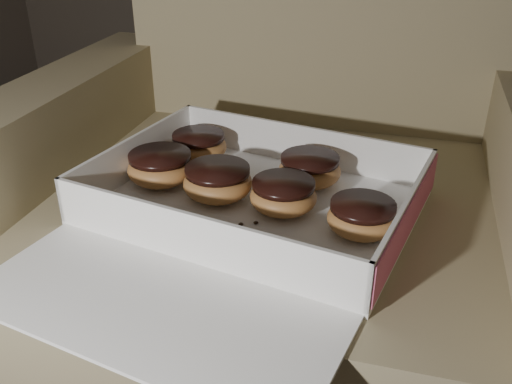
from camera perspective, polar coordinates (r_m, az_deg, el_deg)
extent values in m
cube|color=#8F815B|center=(1.03, 1.94, -9.58)|extent=(0.72, 0.72, 0.42)
cube|color=#8F815B|center=(1.13, -17.61, -3.12)|extent=(0.12, 0.72, 0.56)
cube|color=white|center=(0.85, 0.00, -1.44)|extent=(0.50, 0.41, 0.01)
cube|color=white|center=(0.96, 4.40, 4.79)|extent=(0.44, 0.09, 0.07)
cube|color=white|center=(0.70, -6.01, -4.63)|extent=(0.44, 0.09, 0.07)
cube|color=white|center=(0.94, -12.06, 3.55)|extent=(0.07, 0.33, 0.07)
cube|color=white|center=(0.77, 14.78, -2.59)|extent=(0.07, 0.33, 0.07)
cube|color=#C34E72|center=(0.77, 15.11, -2.66)|extent=(0.07, 0.32, 0.06)
cube|color=white|center=(0.67, -10.28, -11.36)|extent=(0.46, 0.27, 0.01)
ellipsoid|color=#BC7E41|center=(0.77, 10.55, -2.67)|extent=(0.09, 0.09, 0.04)
cylinder|color=black|center=(0.76, 10.68, -1.40)|extent=(0.09, 0.09, 0.01)
ellipsoid|color=#BC7E41|center=(0.89, 5.37, 2.10)|extent=(0.10, 0.10, 0.05)
cylinder|color=black|center=(0.88, 5.43, 3.30)|extent=(0.09, 0.09, 0.01)
ellipsoid|color=#BC7E41|center=(0.98, -5.73, 4.49)|extent=(0.09, 0.09, 0.05)
cylinder|color=black|center=(0.97, -5.79, 5.57)|extent=(0.09, 0.09, 0.01)
ellipsoid|color=#BC7E41|center=(0.85, -3.84, 0.88)|extent=(0.10, 0.10, 0.05)
cylinder|color=black|center=(0.84, -3.89, 2.20)|extent=(0.10, 0.10, 0.01)
ellipsoid|color=#BC7E41|center=(0.82, 2.75, -0.48)|extent=(0.10, 0.10, 0.05)
cylinder|color=black|center=(0.81, 2.78, 0.78)|extent=(0.09, 0.09, 0.01)
ellipsoid|color=#BC7E41|center=(0.90, -9.51, 2.30)|extent=(0.10, 0.10, 0.05)
cylinder|color=black|center=(0.90, -9.61, 3.56)|extent=(0.10, 0.10, 0.01)
ellipsoid|color=black|center=(0.90, -10.20, 0.52)|extent=(0.01, 0.01, 0.00)
ellipsoid|color=black|center=(0.79, -0.01, -3.08)|extent=(0.01, 0.01, 0.00)
ellipsoid|color=black|center=(0.79, -1.52, -3.23)|extent=(0.01, 0.01, 0.00)
ellipsoid|color=black|center=(0.77, -2.17, -4.25)|extent=(0.01, 0.01, 0.00)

